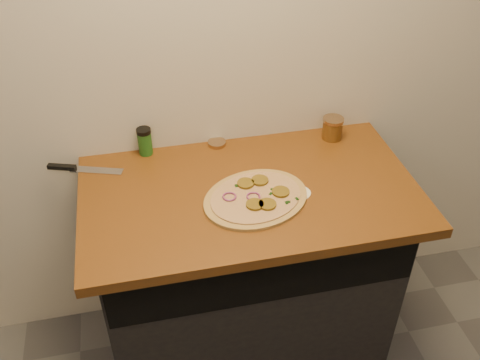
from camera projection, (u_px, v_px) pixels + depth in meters
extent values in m
cube|color=beige|center=(230.00, 32.00, 1.89)|extent=(4.00, 0.02, 2.70)
cube|color=black|center=(247.00, 273.00, 2.22)|extent=(1.10, 0.60, 0.86)
cube|color=brown|center=(249.00, 193.00, 1.92)|extent=(1.20, 0.70, 0.04)
cylinder|color=tan|center=(256.00, 198.00, 1.85)|extent=(0.48, 0.48, 0.01)
cylinder|color=beige|center=(256.00, 197.00, 1.85)|extent=(0.42, 0.42, 0.00)
cylinder|color=brown|center=(281.00, 192.00, 1.86)|extent=(0.06, 0.06, 0.01)
cylinder|color=brown|center=(246.00, 183.00, 1.89)|extent=(0.06, 0.06, 0.01)
cylinder|color=brown|center=(267.00, 204.00, 1.80)|extent=(0.06, 0.06, 0.01)
cylinder|color=brown|center=(260.00, 180.00, 1.91)|extent=(0.06, 0.06, 0.01)
cylinder|color=brown|center=(255.00, 204.00, 1.80)|extent=(0.06, 0.06, 0.01)
torus|color=#7C2E67|center=(229.00, 197.00, 1.84)|extent=(0.05, 0.05, 0.01)
torus|color=#7C2E67|center=(253.00, 196.00, 1.84)|extent=(0.05, 0.05, 0.01)
cube|color=black|center=(283.00, 192.00, 1.86)|extent=(0.01, 0.02, 0.00)
cube|color=black|center=(287.00, 203.00, 1.81)|extent=(0.01, 0.01, 0.00)
cube|color=black|center=(236.00, 186.00, 1.89)|extent=(0.01, 0.01, 0.00)
cube|color=black|center=(288.00, 202.00, 1.82)|extent=(0.02, 0.01, 0.00)
cube|color=black|center=(273.00, 190.00, 1.87)|extent=(0.01, 0.02, 0.00)
cube|color=black|center=(242.00, 184.00, 1.90)|extent=(0.02, 0.01, 0.00)
cube|color=black|center=(271.00, 194.00, 1.85)|extent=(0.02, 0.02, 0.00)
cube|color=black|center=(272.00, 204.00, 1.81)|extent=(0.01, 0.02, 0.00)
cube|color=black|center=(239.00, 183.00, 1.90)|extent=(0.01, 0.02, 0.00)
cube|color=black|center=(297.00, 199.00, 1.83)|extent=(0.01, 0.02, 0.00)
cube|color=#B7BAC1|center=(97.00, 170.00, 1.99)|extent=(0.20, 0.10, 0.00)
cube|color=black|center=(62.00, 167.00, 1.99)|extent=(0.11, 0.05, 0.02)
cylinder|color=tan|center=(217.00, 143.00, 2.12)|extent=(0.09, 0.09, 0.02)
cylinder|color=maroon|center=(332.00, 130.00, 2.14)|extent=(0.08, 0.08, 0.08)
cylinder|color=tan|center=(333.00, 120.00, 2.12)|extent=(0.08, 0.08, 0.01)
cylinder|color=#20591C|center=(145.00, 143.00, 2.05)|extent=(0.05, 0.05, 0.09)
cylinder|color=black|center=(143.00, 131.00, 2.02)|extent=(0.06, 0.06, 0.02)
cylinder|color=white|center=(290.00, 194.00, 1.88)|extent=(0.16, 0.16, 0.00)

